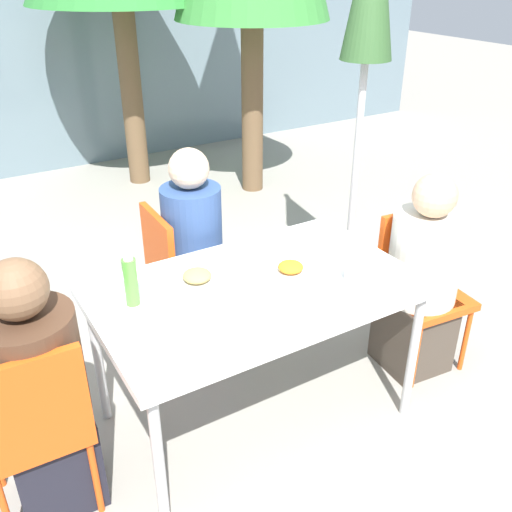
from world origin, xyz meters
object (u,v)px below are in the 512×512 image
person_left (41,398)px  chair_far (178,270)px  chair_left (34,422)px  bottle (131,281)px  closed_umbrella (370,10)px  drinking_cup (353,271)px  person_far (194,259)px  salad_bowl (305,303)px  chair_right (418,278)px  person_right (421,283)px

person_left → chair_far: 1.14m
chair_left → bottle: bottle is taller
closed_umbrella → drinking_cup: 1.51m
chair_far → person_far: size_ratio=0.72×
salad_bowl → chair_far: bearing=98.3°
chair_left → person_far: 1.26m
chair_left → bottle: bearing=23.1°
drinking_cup → chair_left: bearing=174.7°
chair_right → chair_far: same height
person_far → chair_right: bearing=56.1°
chair_right → person_right: 0.10m
chair_far → bottle: (-0.45, -0.59, 0.37)m
chair_far → person_far: person_far is taller
chair_left → bottle: 0.65m
chair_left → drinking_cup: 1.45m
closed_umbrella → salad_bowl: size_ratio=12.15×
person_far → bottle: person_far is taller
person_far → bottle: 0.81m
chair_far → person_right: bearing=52.1°
chair_left → salad_bowl: chair_left is taller
chair_left → bottle: (0.49, 0.19, 0.37)m
person_right → person_far: size_ratio=0.94×
closed_umbrella → chair_right: bearing=-99.2°
person_left → closed_umbrella: (2.09, 0.66, 1.25)m
chair_right → bottle: bearing=-0.4°
chair_right → person_right: person_right is taller
chair_right → person_right: size_ratio=0.76×
closed_umbrella → drinking_cup: size_ratio=25.63×
person_far → salad_bowl: size_ratio=6.03×
person_right → chair_far: size_ratio=1.31×
person_right → drinking_cup: 0.64m
bottle → drinking_cup: (0.91, -0.32, -0.06)m
chair_left → chair_right: bearing=2.6°
person_left → salad_bowl: bearing=-13.9°
chair_right → drinking_cup: 0.71m
person_far → drinking_cup: bearing=25.0°
chair_left → closed_umbrella: (2.14, 0.74, 1.29)m
bottle → salad_bowl: (0.60, -0.40, -0.08)m
person_far → drinking_cup: size_ratio=12.71×
salad_bowl → person_far: bearing=94.0°
person_right → chair_far: person_right is taller
person_far → chair_far: bearing=-121.9°
drinking_cup → salad_bowl: bearing=-166.0°
closed_umbrella → person_left: bearing=-162.4°
drinking_cup → bottle: bearing=160.5°
person_left → person_far: size_ratio=0.95×
chair_far → drinking_cup: chair_far is taller
chair_right → person_left: bearing=4.2°
person_left → closed_umbrella: size_ratio=0.47×
person_far → person_right: bearing=51.7°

